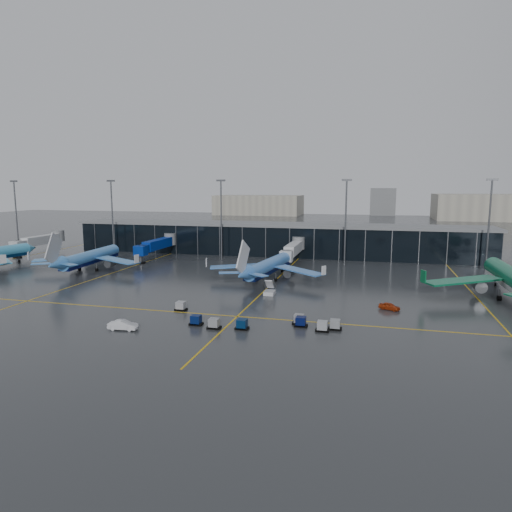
% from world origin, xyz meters
% --- Properties ---
extents(ground, '(600.00, 600.00, 0.00)m').
position_xyz_m(ground, '(0.00, 0.00, 0.00)').
color(ground, '#282B2D').
rests_on(ground, ground).
extents(terminal_pier, '(142.00, 17.00, 10.70)m').
position_xyz_m(terminal_pier, '(0.00, 62.00, 5.42)').
color(terminal_pier, black).
rests_on(terminal_pier, ground).
extents(jet_bridges, '(94.00, 27.50, 7.20)m').
position_xyz_m(jet_bridges, '(-35.00, 42.99, 4.55)').
color(jet_bridges, '#595B60').
rests_on(jet_bridges, ground).
extents(flood_masts, '(203.00, 0.50, 25.50)m').
position_xyz_m(flood_masts, '(5.00, 50.00, 13.81)').
color(flood_masts, '#595B60').
rests_on(flood_masts, ground).
extents(distant_hangars, '(260.00, 71.00, 22.00)m').
position_xyz_m(distant_hangars, '(49.94, 270.08, 8.79)').
color(distant_hangars, '#B2AD99').
rests_on(distant_hangars, ground).
extents(taxi_lines, '(220.00, 120.00, 0.02)m').
position_xyz_m(taxi_lines, '(10.00, 10.61, 0.01)').
color(taxi_lines, gold).
rests_on(taxi_lines, ground).
extents(airliner_arkefly, '(36.33, 40.51, 11.59)m').
position_xyz_m(airliner_arkefly, '(-43.33, 19.40, 5.80)').
color(airliner_arkefly, '#4188D7').
rests_on(airliner_arkefly, ground).
extents(airliner_klm_near, '(36.14, 39.96, 11.14)m').
position_xyz_m(airliner_klm_near, '(8.10, 18.88, 5.57)').
color(airliner_klm_near, '#417FD5').
rests_on(airliner_klm_near, ground).
extents(baggage_carts, '(31.50, 10.51, 1.70)m').
position_xyz_m(baggage_carts, '(15.23, -19.17, 0.76)').
color(baggage_carts, black).
rests_on(baggage_carts, ground).
extents(mobile_airstair, '(2.29, 3.26, 3.45)m').
position_xyz_m(mobile_airstair, '(11.91, 3.02, 0.77)').
color(mobile_airstair, silver).
rests_on(mobile_airstair, ground).
extents(service_van_red, '(4.28, 3.17, 1.36)m').
position_xyz_m(service_van_red, '(36.81, -3.47, 0.68)').
color(service_van_red, '#A52F0C').
rests_on(service_van_red, ground).
extents(service_van_white, '(5.02, 2.24, 1.60)m').
position_xyz_m(service_van_white, '(-5.87, -27.13, 0.80)').
color(service_van_white, silver).
rests_on(service_van_white, ground).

